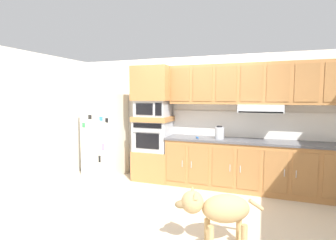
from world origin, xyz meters
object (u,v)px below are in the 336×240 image
object	(u,v)px
refrigerator	(105,135)
built_in_oven	(153,136)
electric_kettle	(219,133)
dog	(218,209)
screwdriver	(198,137)
microwave	(153,109)

from	to	relation	value
refrigerator	built_in_oven	distance (m)	1.10
electric_kettle	dog	bearing A→B (deg)	-81.18
refrigerator	built_in_oven	world-z (taller)	refrigerator
screwdriver	electric_kettle	world-z (taller)	electric_kettle
refrigerator	dog	size ratio (longest dim) A/B	1.85
screwdriver	dog	distance (m)	2.11
built_in_oven	dog	xyz separation A→B (m)	(1.66, -2.04, -0.45)
refrigerator	electric_kettle	distance (m)	2.46
electric_kettle	dog	size ratio (longest dim) A/B	0.25
microwave	screwdriver	size ratio (longest dim) A/B	3.88
refrigerator	electric_kettle	world-z (taller)	refrigerator
microwave	dog	bearing A→B (deg)	-50.87
refrigerator	screwdriver	distance (m)	2.06
built_in_oven	dog	world-z (taller)	built_in_oven
electric_kettle	dog	world-z (taller)	electric_kettle
refrigerator	screwdriver	xyz separation A→B (m)	(2.06, -0.04, 0.05)
screwdriver	dog	bearing A→B (deg)	-70.01
built_in_oven	dog	distance (m)	2.67
built_in_oven	screwdriver	world-z (taller)	built_in_oven
refrigerator	built_in_oven	size ratio (longest dim) A/B	2.51
refrigerator	dog	bearing A→B (deg)	-35.60
refrigerator	electric_kettle	xyz separation A→B (m)	(2.45, 0.02, 0.15)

